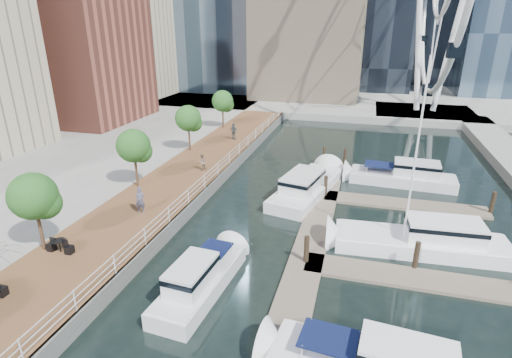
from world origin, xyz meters
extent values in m
plane|color=black|center=(0.00, 0.00, 0.00)|extent=(520.00, 520.00, 0.00)
cube|color=brown|center=(-9.00, 15.00, 0.50)|extent=(6.00, 60.00, 1.00)
cube|color=#595954|center=(-6.00, 15.00, 0.50)|extent=(0.25, 60.00, 1.00)
cube|color=gray|center=(0.00, 102.00, 0.50)|extent=(200.00, 114.00, 1.00)
cube|color=gray|center=(14.00, 52.00, 0.50)|extent=(14.00, 12.00, 1.00)
cube|color=#6D6051|center=(3.00, 10.00, 0.10)|extent=(2.00, 32.00, 0.20)
cube|color=#6D6051|center=(9.00, 8.00, 0.10)|extent=(12.00, 2.00, 0.20)
cube|color=#6D6051|center=(9.00, 18.00, 0.10)|extent=(12.00, 2.00, 0.20)
cube|color=brown|center=(-30.00, 34.00, 11.00)|extent=(12.00, 14.00, 20.00)
cube|color=#BCAD8E|center=(-36.00, 50.00, 15.00)|extent=(14.00, 16.00, 28.00)
cylinder|color=white|center=(11.50, 52.00, 14.00)|extent=(0.80, 0.80, 26.00)
cylinder|color=white|center=(16.50, 52.00, 14.00)|extent=(0.80, 0.80, 26.00)
cylinder|color=#3F2B1C|center=(-11.40, 4.00, 2.20)|extent=(0.20, 0.20, 2.40)
sphere|color=#265B1E|center=(-11.40, 4.00, 4.30)|extent=(2.60, 2.60, 2.60)
cylinder|color=#3F2B1C|center=(-11.40, 14.00, 2.20)|extent=(0.20, 0.20, 2.40)
sphere|color=#265B1E|center=(-11.40, 14.00, 4.30)|extent=(2.60, 2.60, 2.60)
cylinder|color=#3F2B1C|center=(-11.40, 24.00, 2.20)|extent=(0.20, 0.20, 2.40)
sphere|color=#265B1E|center=(-11.40, 24.00, 4.30)|extent=(2.60, 2.60, 2.60)
cylinder|color=#3F2B1C|center=(-11.40, 34.00, 2.20)|extent=(0.20, 0.20, 2.40)
sphere|color=#265B1E|center=(-11.40, 34.00, 4.30)|extent=(2.60, 2.60, 2.60)
imported|color=#45455C|center=(-8.54, 9.67, 1.93)|extent=(0.73, 0.53, 1.86)
imported|color=#876A5D|center=(-7.88, 18.76, 1.77)|extent=(0.82, 0.91, 1.54)
imported|color=#363E44|center=(-8.38, 29.13, 1.92)|extent=(1.17, 0.80, 1.84)
camera|label=1|loc=(5.49, -11.85, 12.94)|focal=28.00mm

